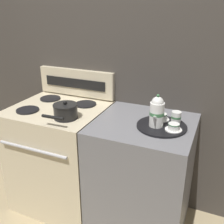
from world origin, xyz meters
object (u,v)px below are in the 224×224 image
object	(u,v)px
teapot	(157,112)
teacup_right	(174,127)
creamer_jug	(176,117)
stove	(62,156)
teacup_left	(162,117)
saucepan	(65,111)
serving_tray	(162,126)

from	to	relation	value
teapot	teacup_right	distance (m)	0.15
creamer_jug	stove	bearing A→B (deg)	-175.78
teacup_left	teacup_right	size ratio (longest dim) A/B	1.00
saucepan	teacup_right	world-z (taller)	saucepan
stove	teapot	bearing A→B (deg)	-3.07
teapot	creamer_jug	world-z (taller)	teapot
teacup_right	serving_tray	bearing A→B (deg)	154.38
teacup_left	saucepan	bearing A→B (deg)	-161.21
teapot	creamer_jug	size ratio (longest dim) A/B	2.88
saucepan	creamer_jug	world-z (taller)	saucepan
serving_tray	teapot	distance (m)	0.12
stove	teacup_right	world-z (taller)	teacup_right
teacup_left	creamer_jug	xyz separation A→B (m)	(0.10, -0.00, 0.02)
teapot	stove	bearing A→B (deg)	176.93
stove	serving_tray	world-z (taller)	serving_tray
stove	creamer_jug	distance (m)	1.07
stove	serving_tray	size ratio (longest dim) A/B	2.71
teacup_right	creamer_jug	xyz separation A→B (m)	(-0.01, 0.13, 0.02)
teapot	teacup_right	world-z (taller)	teapot
teapot	creamer_jug	bearing A→B (deg)	45.47
teacup_right	teapot	bearing A→B (deg)	171.63
stove	saucepan	bearing A→B (deg)	-40.78
teacup_right	creamer_jug	world-z (taller)	creamer_jug
saucepan	teacup_left	distance (m)	0.70
serving_tray	creamer_jug	world-z (taller)	creamer_jug
serving_tray	teapot	size ratio (longest dim) A/B	1.51
stove	saucepan	size ratio (longest dim) A/B	3.41
teacup_left	stove	bearing A→B (deg)	-175.16
stove	teacup_left	world-z (taller)	teacup_left
saucepan	teacup_left	bearing A→B (deg)	18.79
teapot	creamer_jug	xyz separation A→B (m)	(0.11, 0.11, -0.06)
creamer_jug	teapot	bearing A→B (deg)	-134.53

